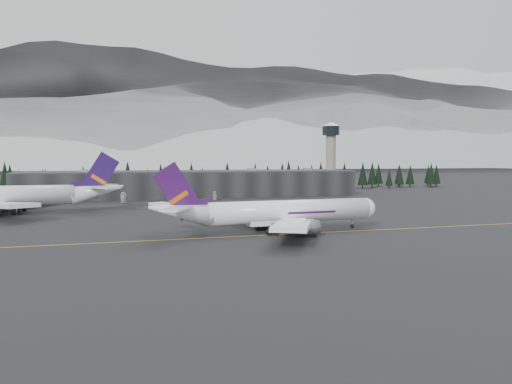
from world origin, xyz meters
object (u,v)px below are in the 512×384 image
object	(u,v)px
control_tower	(331,149)
gse_vehicle_a	(123,202)
terminal	(193,184)
jet_parked	(14,196)
gse_vehicle_b	(215,199)
jet_main	(271,212)

from	to	relation	value
control_tower	gse_vehicle_a	bearing A→B (deg)	-163.37
terminal	jet_parked	world-z (taller)	jet_parked
control_tower	gse_vehicle_b	distance (m)	78.23
jet_parked	terminal	bearing A→B (deg)	-141.56
control_tower	jet_main	size ratio (longest dim) A/B	0.62
gse_vehicle_a	terminal	bearing A→B (deg)	19.00
terminal	jet_parked	xyz separation A→B (m)	(-70.70, -56.31, -0.35)
terminal	gse_vehicle_a	size ratio (longest dim) A/B	33.62
jet_parked	gse_vehicle_b	world-z (taller)	jet_parked
control_tower	jet_main	distance (m)	148.42
gse_vehicle_b	jet_parked	bearing A→B (deg)	-87.29
jet_main	gse_vehicle_b	world-z (taller)	jet_main
jet_main	gse_vehicle_a	world-z (taller)	jet_main
gse_vehicle_a	control_tower	bearing A→B (deg)	-5.38
control_tower	gse_vehicle_b	xyz separation A→B (m)	(-69.44, -28.00, -22.70)
jet_main	gse_vehicle_b	size ratio (longest dim) A/B	14.55
control_tower	jet_main	bearing A→B (deg)	-121.31
gse_vehicle_a	jet_main	bearing A→B (deg)	-92.83
gse_vehicle_b	terminal	bearing A→B (deg)	172.93
jet_parked	control_tower	bearing A→B (deg)	-157.95
jet_main	terminal	bearing A→B (deg)	87.03
jet_parked	jet_main	bearing A→B (deg)	136.02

